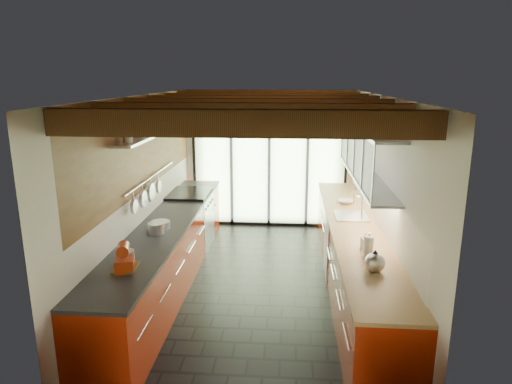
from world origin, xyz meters
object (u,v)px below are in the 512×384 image
Objects in this scene: kettle at (375,262)px; soap_bottle at (365,241)px; stand_mixer at (125,258)px; paper_towel at (369,247)px; bowl at (345,202)px.

kettle is 1.41× the size of soap_bottle.
stand_mixer is at bearing -163.69° from soap_bottle.
bowl is at bearing 90.00° from paper_towel.
stand_mixer is 3.70m from bowl.
paper_towel is (0.00, 0.38, 0.01)m from kettle.
stand_mixer reaches higher than soap_bottle.
stand_mixer reaches higher than bowl.
kettle is 1.00× the size of paper_towel.
bowl is (2.54, 2.69, -0.08)m from stand_mixer.
bowl is (0.00, 2.18, -0.09)m from paper_towel.
stand_mixer reaches higher than kettle.
soap_bottle is at bearing 90.00° from paper_towel.
stand_mixer is 1.79× the size of soap_bottle.
paper_towel is 2.18m from bowl.
kettle is 0.62m from soap_bottle.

